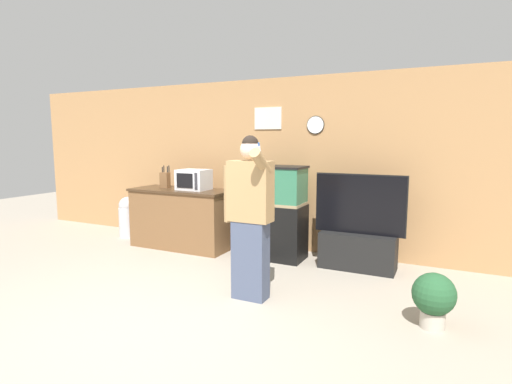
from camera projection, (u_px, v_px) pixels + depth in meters
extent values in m
plane|color=gray|center=(153.00, 322.00, 3.71)|extent=(18.00, 18.00, 0.00)
cube|color=#A87A4C|center=(276.00, 165.00, 6.15)|extent=(10.00, 0.06, 2.60)
cube|color=beige|center=(268.00, 118.00, 6.08)|extent=(0.44, 0.02, 0.33)
cylinder|color=white|center=(315.00, 125.00, 5.76)|extent=(0.24, 0.03, 0.24)
cylinder|color=black|center=(316.00, 125.00, 5.76)|extent=(0.26, 0.01, 0.26)
cube|color=brown|center=(182.00, 219.00, 6.25)|extent=(1.57, 0.63, 0.88)
cube|color=#3D2A19|center=(181.00, 190.00, 6.19)|extent=(1.61, 0.67, 0.03)
cube|color=silver|center=(194.00, 180.00, 6.10)|extent=(0.46, 0.36, 0.31)
cube|color=black|center=(185.00, 181.00, 5.96)|extent=(0.29, 0.01, 0.22)
cube|color=#2D2D33|center=(196.00, 181.00, 5.87)|extent=(0.05, 0.01, 0.25)
cube|color=brown|center=(165.00, 180.00, 6.35)|extent=(0.14, 0.10, 0.25)
cylinder|color=black|center=(162.00, 170.00, 6.36)|extent=(0.02, 0.02, 0.08)
cylinder|color=black|center=(167.00, 169.00, 6.31)|extent=(0.02, 0.02, 0.10)
cylinder|color=black|center=(164.00, 169.00, 6.39)|extent=(0.02, 0.02, 0.11)
cylinder|color=black|center=(169.00, 169.00, 6.34)|extent=(0.02, 0.02, 0.11)
cube|color=black|center=(273.00, 231.00, 5.69)|extent=(0.89, 0.48, 0.78)
cube|color=#937F5B|center=(274.00, 203.00, 5.63)|extent=(0.87, 0.47, 0.04)
cube|color=#2D6B4C|center=(274.00, 185.00, 5.60)|extent=(0.86, 0.46, 0.53)
cube|color=black|center=(274.00, 167.00, 5.57)|extent=(0.89, 0.48, 0.03)
cube|color=black|center=(358.00, 251.00, 5.22)|extent=(0.97, 0.40, 0.47)
cube|color=black|center=(359.00, 205.00, 5.14)|extent=(1.14, 0.05, 0.76)
cube|color=black|center=(360.00, 204.00, 5.16)|extent=(1.17, 0.01, 0.79)
cube|color=#424C66|center=(250.00, 260.00, 4.22)|extent=(0.36, 0.20, 0.84)
cube|color=#A37F51|center=(250.00, 191.00, 4.13)|extent=(0.45, 0.22, 0.63)
sphere|color=beige|center=(250.00, 149.00, 4.07)|extent=(0.21, 0.21, 0.21)
sphere|color=black|center=(250.00, 144.00, 4.06)|extent=(0.17, 0.17, 0.17)
cylinder|color=#A37F51|center=(229.00, 194.00, 4.24)|extent=(0.12, 0.12, 0.60)
cylinder|color=#A37F51|center=(261.00, 162.00, 3.89)|extent=(0.11, 0.33, 0.28)
cylinder|color=white|center=(260.00, 151.00, 3.85)|extent=(0.02, 0.06, 0.11)
cylinder|color=#2856B2|center=(259.00, 145.00, 3.83)|extent=(0.02, 0.03, 0.05)
cylinder|color=#B2A899|center=(432.00, 319.00, 3.59)|extent=(0.22, 0.22, 0.16)
sphere|color=#23512D|center=(434.00, 294.00, 3.56)|extent=(0.38, 0.38, 0.38)
cylinder|color=#B7B7BC|center=(128.00, 222.00, 6.93)|extent=(0.31, 0.31, 0.52)
sphere|color=#ADADB2|center=(128.00, 205.00, 6.89)|extent=(0.30, 0.30, 0.30)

